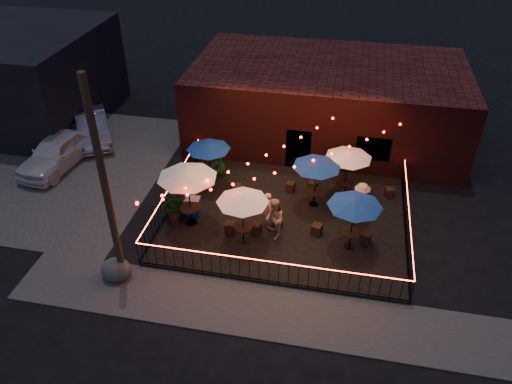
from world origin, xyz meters
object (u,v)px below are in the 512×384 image
cafe_table_2 (243,199)px  cooler (193,206)px  utility_pole (105,188)px  cafe_table_5 (348,155)px  boulder (116,270)px  cafe_table_3 (317,164)px  cafe_table_4 (355,203)px  cafe_table_1 (209,147)px  cafe_table_0 (187,174)px

cafe_table_2 → cooler: 3.24m
utility_pole → cafe_table_2: 5.14m
cafe_table_5 → boulder: size_ratio=2.51×
cafe_table_3 → cafe_table_4: size_ratio=1.12×
cafe_table_2 → cafe_table_3: bearing=50.0°
cafe_table_1 → boulder: 6.98m
cafe_table_1 → cafe_table_0: bearing=-90.0°
cafe_table_1 → cafe_table_4: size_ratio=1.06×
cafe_table_0 → boulder: cafe_table_0 is taller
cafe_table_3 → boulder: (-6.70, -5.82, -1.87)m
cafe_table_4 → boulder: cafe_table_4 is taller
cafe_table_5 → cooler: bearing=-156.3°
cafe_table_4 → boulder: 9.21m
cafe_table_2 → cooler: cafe_table_2 is taller
cafe_table_1 → cafe_table_3: 4.96m
cafe_table_3 → cafe_table_5: bearing=39.1°
cafe_table_0 → cooler: size_ratio=3.48×
cafe_table_5 → boulder: (-7.97, -6.85, -1.84)m
cafe_table_1 → cafe_table_2: 4.39m
cooler → boulder: bearing=-118.0°
cafe_table_1 → boulder: (-1.79, -6.51, -1.77)m
cafe_table_1 → utility_pole: bearing=-104.1°
cafe_table_5 → cooler: 7.06m
utility_pole → cooler: 5.45m
cooler → boulder: (-1.69, -4.09, -0.18)m
cafe_table_1 → cooler: bearing=-92.5°
utility_pole → cafe_table_5: (7.78, 6.73, -1.76)m
cafe_table_4 → cafe_table_1: bearing=154.1°
boulder → cafe_table_3: bearing=41.0°
cafe_table_0 → cooler: (-0.10, 0.59, -2.02)m
cafe_table_5 → cooler: (-6.28, -2.76, -1.66)m
cafe_table_1 → cooler: (-0.10, -2.41, -1.58)m
cafe_table_3 → cafe_table_4: 3.02m
cafe_table_2 → cafe_table_5: bearing=46.8°
cafe_table_0 → cafe_table_1: size_ratio=1.19×
cafe_table_2 → boulder: size_ratio=2.41×
cooler → cafe_table_3: bearing=13.5°
utility_pole → cooler: bearing=69.4°
cafe_table_1 → cafe_table_4: bearing=-25.9°
cafe_table_0 → cafe_table_3: size_ratio=1.13×
cafe_table_0 → cafe_table_4: (6.59, -0.19, -0.31)m
cafe_table_4 → cafe_table_5: cafe_table_4 is taller
utility_pole → cafe_table_1: (1.60, 6.39, -1.84)m
cafe_table_4 → utility_pole: bearing=-158.7°
cafe_table_0 → cafe_table_4: size_ratio=1.26×
cafe_table_3 → boulder: 9.07m
utility_pole → cooler: (1.50, 3.97, -3.42)m
utility_pole → cafe_table_4: (8.19, 3.19, -1.72)m
cafe_table_2 → cafe_table_0: bearing=164.2°
cafe_table_5 → cafe_table_0: bearing=-151.5°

